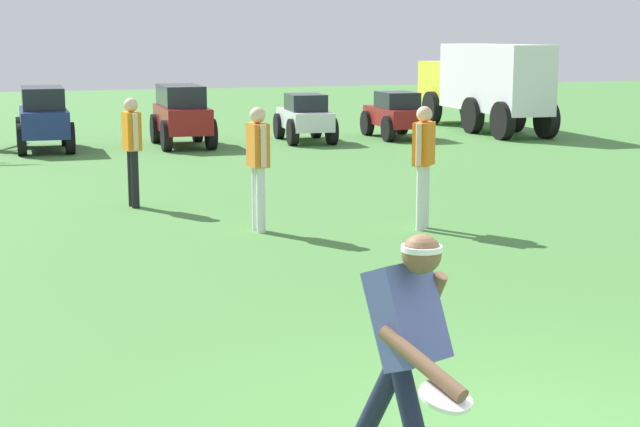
{
  "coord_description": "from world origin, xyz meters",
  "views": [
    {
      "loc": [
        -3.0,
        -4.63,
        2.44
      ],
      "look_at": [
        -0.3,
        3.32,
        0.9
      ],
      "focal_mm": 55.0,
      "sensor_mm": 36.0,
      "label": 1
    }
  ],
  "objects_px": {
    "frisbee_in_flight": "(446,397)",
    "teammate_near_sideline": "(424,156)",
    "teammate_midfield": "(132,142)",
    "box_truck": "(484,82)",
    "frisbee_thrower": "(406,346)",
    "parked_car_slot_d": "(305,117)",
    "parked_car_slot_b": "(44,116)",
    "teammate_deep": "(258,157)",
    "parked_car_slot_c": "(182,113)",
    "parked_car_slot_e": "(396,114)"
  },
  "relations": [
    {
      "from": "parked_car_slot_b",
      "to": "parked_car_slot_e",
      "type": "relative_size",
      "value": 1.08
    },
    {
      "from": "teammate_near_sideline",
      "to": "parked_car_slot_e",
      "type": "height_order",
      "value": "teammate_near_sideline"
    },
    {
      "from": "box_truck",
      "to": "parked_car_slot_b",
      "type": "bearing_deg",
      "value": -175.49
    },
    {
      "from": "teammate_midfield",
      "to": "box_truck",
      "type": "xyz_separation_m",
      "value": [
        10.19,
        8.59,
        0.29
      ]
    },
    {
      "from": "teammate_deep",
      "to": "box_truck",
      "type": "xyz_separation_m",
      "value": [
        8.96,
        10.87,
        0.29
      ]
    },
    {
      "from": "teammate_midfield",
      "to": "box_truck",
      "type": "relative_size",
      "value": 0.26
    },
    {
      "from": "parked_car_slot_b",
      "to": "frisbee_in_flight",
      "type": "bearing_deg",
      "value": -87.1
    },
    {
      "from": "parked_car_slot_e",
      "to": "box_truck",
      "type": "distance_m",
      "value": 3.1
    },
    {
      "from": "parked_car_slot_c",
      "to": "parked_car_slot_b",
      "type": "bearing_deg",
      "value": 176.39
    },
    {
      "from": "parked_car_slot_b",
      "to": "parked_car_slot_c",
      "type": "xyz_separation_m",
      "value": [
        2.94,
        -0.19,
        0.0
      ]
    },
    {
      "from": "teammate_near_sideline",
      "to": "box_truck",
      "type": "relative_size",
      "value": 0.26
    },
    {
      "from": "frisbee_in_flight",
      "to": "frisbee_thrower",
      "type": "bearing_deg",
      "value": 88.8
    },
    {
      "from": "parked_car_slot_b",
      "to": "frisbee_thrower",
      "type": "bearing_deg",
      "value": -86.98
    },
    {
      "from": "teammate_deep",
      "to": "teammate_near_sideline",
      "type": "bearing_deg",
      "value": -14.8
    },
    {
      "from": "teammate_deep",
      "to": "parked_car_slot_d",
      "type": "distance_m",
      "value": 10.52
    },
    {
      "from": "teammate_midfield",
      "to": "parked_car_slot_b",
      "type": "xyz_separation_m",
      "value": [
        -0.78,
        7.72,
        -0.22
      ]
    },
    {
      "from": "teammate_near_sideline",
      "to": "frisbee_thrower",
      "type": "bearing_deg",
      "value": -115.46
    },
    {
      "from": "teammate_deep",
      "to": "teammate_midfield",
      "type": "bearing_deg",
      "value": 118.31
    },
    {
      "from": "frisbee_thrower",
      "to": "teammate_midfield",
      "type": "distance_m",
      "value": 9.37
    },
    {
      "from": "frisbee_thrower",
      "to": "teammate_near_sideline",
      "type": "distance_m",
      "value": 7.26
    },
    {
      "from": "teammate_deep",
      "to": "parked_car_slot_c",
      "type": "height_order",
      "value": "teammate_deep"
    },
    {
      "from": "parked_car_slot_c",
      "to": "parked_car_slot_e",
      "type": "height_order",
      "value": "parked_car_slot_c"
    },
    {
      "from": "teammate_near_sideline",
      "to": "parked_car_slot_c",
      "type": "relative_size",
      "value": 0.64
    },
    {
      "from": "teammate_midfield",
      "to": "parked_car_slot_e",
      "type": "distance_m",
      "value": 10.57
    },
    {
      "from": "teammate_deep",
      "to": "parked_car_slot_c",
      "type": "xyz_separation_m",
      "value": [
        0.92,
        9.82,
        -0.22
      ]
    },
    {
      "from": "frisbee_thrower",
      "to": "parked_car_slot_b",
      "type": "height_order",
      "value": "frisbee_thrower"
    },
    {
      "from": "frisbee_in_flight",
      "to": "parked_car_slot_c",
      "type": "xyz_separation_m",
      "value": [
        2.05,
        17.41,
        0.02
      ]
    },
    {
      "from": "frisbee_in_flight",
      "to": "teammate_near_sideline",
      "type": "relative_size",
      "value": 0.23
    },
    {
      "from": "parked_car_slot_e",
      "to": "parked_car_slot_c",
      "type": "bearing_deg",
      "value": -179.15
    },
    {
      "from": "teammate_midfield",
      "to": "parked_car_slot_b",
      "type": "distance_m",
      "value": 7.77
    },
    {
      "from": "parked_car_slot_d",
      "to": "box_truck",
      "type": "height_order",
      "value": "box_truck"
    },
    {
      "from": "teammate_midfield",
      "to": "parked_car_slot_e",
      "type": "xyz_separation_m",
      "value": [
        7.32,
        7.61,
        -0.38
      ]
    },
    {
      "from": "parked_car_slot_d",
      "to": "box_truck",
      "type": "distance_m",
      "value": 5.32
    },
    {
      "from": "frisbee_thrower",
      "to": "box_truck",
      "type": "relative_size",
      "value": 0.24
    },
    {
      "from": "teammate_midfield",
      "to": "parked_car_slot_b",
      "type": "bearing_deg",
      "value": 95.8
    },
    {
      "from": "teammate_near_sideline",
      "to": "parked_car_slot_c",
      "type": "height_order",
      "value": "teammate_near_sideline"
    },
    {
      "from": "frisbee_in_flight",
      "to": "box_truck",
      "type": "bearing_deg",
      "value": 61.36
    },
    {
      "from": "teammate_near_sideline",
      "to": "parked_car_slot_b",
      "type": "bearing_deg",
      "value": 110.89
    },
    {
      "from": "teammate_near_sideline",
      "to": "parked_car_slot_b",
      "type": "height_order",
      "value": "teammate_near_sideline"
    },
    {
      "from": "frisbee_thrower",
      "to": "box_truck",
      "type": "xyz_separation_m",
      "value": [
        10.07,
        17.95,
        0.43
      ]
    },
    {
      "from": "frisbee_thrower",
      "to": "teammate_deep",
      "type": "distance_m",
      "value": 7.17
    },
    {
      "from": "teammate_midfield",
      "to": "parked_car_slot_d",
      "type": "bearing_deg",
      "value": 56.34
    },
    {
      "from": "teammate_near_sideline",
      "to": "parked_car_slot_b",
      "type": "xyz_separation_m",
      "value": [
        -4.02,
        10.54,
        -0.22
      ]
    },
    {
      "from": "parked_car_slot_d",
      "to": "parked_car_slot_e",
      "type": "bearing_deg",
      "value": 2.08
    },
    {
      "from": "frisbee_in_flight",
      "to": "teammate_deep",
      "type": "bearing_deg",
      "value": 81.59
    },
    {
      "from": "parked_car_slot_e",
      "to": "teammate_near_sideline",
      "type": "bearing_deg",
      "value": -111.4
    },
    {
      "from": "parked_car_slot_b",
      "to": "parked_car_slot_e",
      "type": "distance_m",
      "value": 8.11
    },
    {
      "from": "parked_car_slot_c",
      "to": "parked_car_slot_d",
      "type": "xyz_separation_m",
      "value": [
        2.86,
        -0.01,
        -0.16
      ]
    },
    {
      "from": "teammate_midfield",
      "to": "parked_car_slot_c",
      "type": "xyz_separation_m",
      "value": [
        2.15,
        7.54,
        -0.22
      ]
    },
    {
      "from": "parked_car_slot_e",
      "to": "parked_car_slot_d",
      "type": "bearing_deg",
      "value": -177.92
    }
  ]
}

